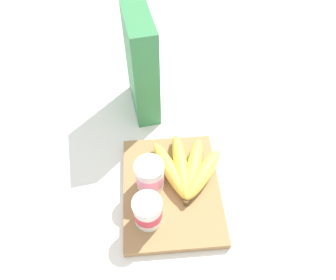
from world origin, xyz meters
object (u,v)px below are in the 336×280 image
cutting_board (172,189)px  banana_bunch (186,169)px  cereal_box (141,66)px  yogurt_cup_front (148,211)px  yogurt_cup_back (150,176)px

cutting_board → banana_bunch: (0.04, -0.04, 0.03)m
cutting_board → cereal_box: cereal_box is taller
cutting_board → yogurt_cup_front: size_ratio=3.73×
banana_bunch → yogurt_cup_back: bearing=105.3°
cereal_box → banana_bunch: size_ratio=1.46×
cutting_board → banana_bunch: banana_bunch is taller
cutting_board → banana_bunch: size_ratio=1.50×
banana_bunch → cereal_box: bearing=19.6°
cutting_board → yogurt_cup_back: size_ratio=3.62×
yogurt_cup_front → banana_bunch: yogurt_cup_front is taller
cereal_box → yogurt_cup_front: size_ratio=3.62×
banana_bunch → cutting_board: bearing=132.7°
cereal_box → banana_bunch: bearing=-168.9°
yogurt_cup_back → banana_bunch: bearing=-74.7°
cereal_box → yogurt_cup_front: bearing=171.0°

